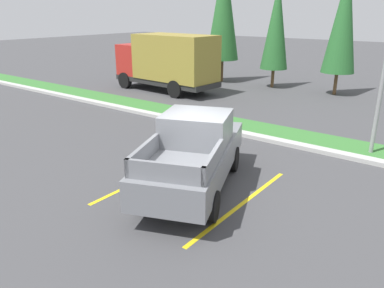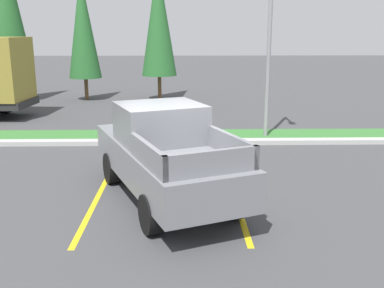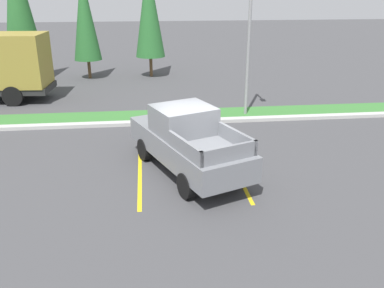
# 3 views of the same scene
# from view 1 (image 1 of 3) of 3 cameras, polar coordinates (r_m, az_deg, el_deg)

# --- Properties ---
(ground_plane) EXTENTS (120.00, 120.00, 0.00)m
(ground_plane) POSITION_cam_1_polar(r_m,az_deg,el_deg) (10.53, 1.04, -7.00)
(ground_plane) COLOR #424244
(parking_line_near) EXTENTS (0.12, 4.80, 0.01)m
(parking_line_near) POSITION_cam_1_polar(r_m,az_deg,el_deg) (11.55, -5.96, -4.59)
(parking_line_near) COLOR yellow
(parking_line_near) RESTS_ON ground
(parking_line_far) EXTENTS (0.12, 4.80, 0.01)m
(parking_line_far) POSITION_cam_1_polar(r_m,az_deg,el_deg) (9.90, 7.51, -9.00)
(parking_line_far) COLOR yellow
(parking_line_far) RESTS_ON ground
(curb_strip) EXTENTS (56.00, 0.40, 0.15)m
(curb_strip) POSITION_cam_1_polar(r_m,az_deg,el_deg) (14.54, 12.72, 0.46)
(curb_strip) COLOR #B2B2AD
(curb_strip) RESTS_ON ground
(grass_median) EXTENTS (56.00, 1.80, 0.06)m
(grass_median) POSITION_cam_1_polar(r_m,az_deg,el_deg) (15.52, 14.42, 1.36)
(grass_median) COLOR #387533
(grass_median) RESTS_ON ground
(pickup_truck_main) EXTENTS (3.69, 5.54, 2.10)m
(pickup_truck_main) POSITION_cam_1_polar(r_m,az_deg,el_deg) (10.28, 0.30, -1.35)
(pickup_truck_main) COLOR black
(pickup_truck_main) RESTS_ON ground
(cargo_truck_distant) EXTENTS (6.93, 2.85, 3.40)m
(cargo_truck_distant) POSITION_cam_1_polar(r_m,az_deg,el_deg) (23.36, -3.76, 12.44)
(cargo_truck_distant) COLOR black
(cargo_truck_distant) RESTS_ON ground
(cypress_tree_leftmost) EXTENTS (2.19, 2.19, 8.43)m
(cypress_tree_leftmost) POSITION_cam_1_polar(r_m,az_deg,el_deg) (26.65, 4.78, 20.01)
(cypress_tree_leftmost) COLOR brown
(cypress_tree_leftmost) RESTS_ON ground
(cypress_tree_left_inner) EXTENTS (1.72, 1.72, 6.62)m
(cypress_tree_left_inner) POSITION_cam_1_polar(r_m,az_deg,el_deg) (24.98, 12.64, 17.21)
(cypress_tree_left_inner) COLOR brown
(cypress_tree_left_inner) RESTS_ON ground
(cypress_tree_center) EXTENTS (1.88, 1.88, 7.22)m
(cypress_tree_center) POSITION_cam_1_polar(r_m,az_deg,el_deg) (23.69, 21.94, 17.09)
(cypress_tree_center) COLOR brown
(cypress_tree_center) RESTS_ON ground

